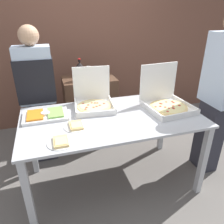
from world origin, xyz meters
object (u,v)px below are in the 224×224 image
object	(u,v)px
paper_plate_front_left	(61,142)
soda_can_silver	(101,71)
paper_plate_front_center	(76,126)
veggie_tray	(46,115)
pizza_box_near_left	(166,101)
pizza_box_near_right	(94,101)
soda_can_colored	(89,70)
person_server_vest	(37,91)
person_guest_plaid	(218,96)
soda_bottle	(80,71)

from	to	relation	value
paper_plate_front_left	soda_can_silver	size ratio (longest dim) A/B	1.80
paper_plate_front_center	veggie_tray	size ratio (longest dim) A/B	0.52
pizza_box_near_left	paper_plate_front_center	world-z (taller)	pizza_box_near_left
pizza_box_near_right	soda_can_colored	bearing A→B (deg)	87.77
paper_plate_front_left	person_server_vest	size ratio (longest dim) A/B	0.13
paper_plate_front_center	person_server_vest	bearing A→B (deg)	112.39
veggie_tray	person_guest_plaid	xyz separation A→B (m)	(1.84, -0.26, 0.09)
pizza_box_near_left	soda_bottle	xyz separation A→B (m)	(-0.78, 0.89, 0.16)
paper_plate_front_center	person_guest_plaid	bearing A→B (deg)	1.09
pizza_box_near_right	soda_bottle	xyz separation A→B (m)	(-0.03, 0.64, 0.17)
veggie_tray	soda_can_colored	world-z (taller)	soda_can_colored
paper_plate_front_left	soda_can_colored	bearing A→B (deg)	70.36
paper_plate_front_center	person_server_vest	xyz separation A→B (m)	(-0.33, 0.81, 0.09)
paper_plate_front_left	soda_can_colored	world-z (taller)	soda_can_colored
paper_plate_front_left	soda_can_silver	world-z (taller)	soda_can_silver
paper_plate_front_center	soda_can_colored	xyz separation A→B (m)	(0.38, 1.28, 0.17)
veggie_tray	paper_plate_front_left	bearing A→B (deg)	-78.66
veggie_tray	person_server_vest	world-z (taller)	person_server_vest
pizza_box_near_right	soda_can_colored	world-z (taller)	pizza_box_near_right
soda_bottle	soda_can_silver	bearing A→B (deg)	25.32
veggie_tray	person_guest_plaid	size ratio (longest dim) A/B	0.24
paper_plate_front_center	paper_plate_front_left	world-z (taller)	same
soda_can_colored	veggie_tray	bearing A→B (deg)	-122.91
paper_plate_front_center	veggie_tray	distance (m)	0.39
soda_can_colored	soda_bottle	bearing A→B (deg)	-123.30
paper_plate_front_center	paper_plate_front_left	bearing A→B (deg)	-124.28
soda_bottle	soda_can_colored	size ratio (longest dim) A/B	2.34
paper_plate_front_center	soda_can_silver	distance (m)	1.32
pizza_box_near_right	soda_can_silver	world-z (taller)	pizza_box_near_right
pizza_box_near_right	person_guest_plaid	distance (m)	1.37
soda_bottle	person_guest_plaid	distance (m)	1.69
soda_bottle	pizza_box_near_left	bearing A→B (deg)	-48.86
soda_can_silver	pizza_box_near_right	bearing A→B (deg)	-109.93
pizza_box_near_left	paper_plate_front_center	size ratio (longest dim) A/B	2.24
soda_can_silver	person_guest_plaid	distance (m)	1.55
soda_can_colored	paper_plate_front_left	bearing A→B (deg)	-109.64
pizza_box_near_left	person_server_vest	bearing A→B (deg)	148.38
paper_plate_front_left	person_guest_plaid	world-z (taller)	person_guest_plaid
paper_plate_front_left	person_server_vest	world-z (taller)	person_server_vest
paper_plate_front_left	person_guest_plaid	xyz separation A→B (m)	(1.73, 0.26, 0.10)
veggie_tray	soda_bottle	size ratio (longest dim) A/B	1.51
soda_bottle	person_guest_plaid	bearing A→B (deg)	-36.68
pizza_box_near_left	person_server_vest	size ratio (longest dim) A/B	0.30
paper_plate_front_left	soda_bottle	distance (m)	1.35
soda_bottle	person_server_vest	bearing A→B (deg)	-157.95
pizza_box_near_right	soda_can_colored	distance (m)	0.90
soda_can_colored	paper_plate_front_center	bearing A→B (deg)	-106.60
soda_bottle	person_guest_plaid	size ratio (longest dim) A/B	0.16
pizza_box_near_right	paper_plate_front_left	world-z (taller)	pizza_box_near_right
pizza_box_near_left	person_guest_plaid	size ratio (longest dim) A/B	0.28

